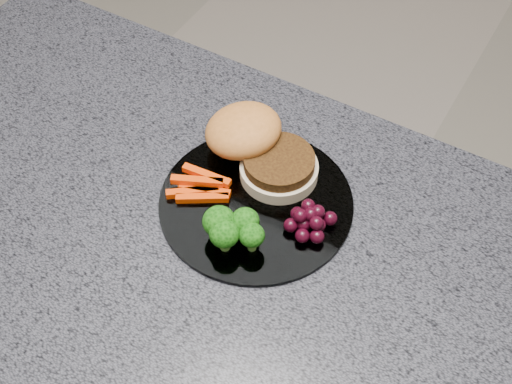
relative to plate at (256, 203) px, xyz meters
The scene contains 6 objects.
countertop 0.07m from the plate, 86.52° to the right, with size 1.20×0.60×0.04m, color #484851.
plate is the anchor object (origin of this frame).
burger 0.08m from the plate, 120.37° to the left, with size 0.19×0.14×0.06m.
carrot_sticks 0.08m from the plate, 164.70° to the right, with size 0.08×0.07×0.02m.
broccoli 0.08m from the plate, 85.51° to the right, with size 0.08×0.07×0.05m.
grape_bunch 0.08m from the plate, ahead, with size 0.06×0.06×0.03m.
Camera 1 is at (0.29, -0.44, 1.65)m, focal length 50.00 mm.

